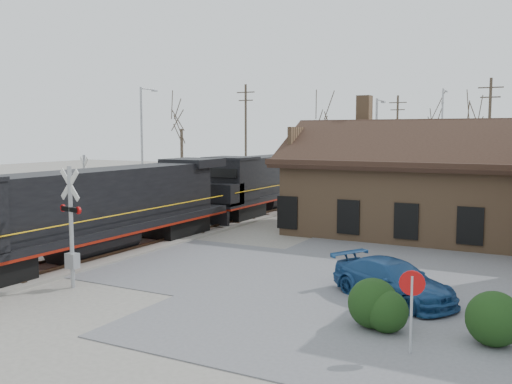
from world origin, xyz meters
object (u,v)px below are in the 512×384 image
at_px(parked_car, 393,281).
at_px(locomotive_trailing, 274,180).
at_px(depot, 424,192).
at_px(locomotive_lead, 84,211).

bearing_deg(parked_car, locomotive_trailing, 65.19).
bearing_deg(depot, locomotive_trailing, 155.49).
xyz_separation_m(locomotive_lead, parked_car, (13.81, 0.28, -1.51)).
height_order(locomotive_lead, parked_car, locomotive_lead).
distance_m(depot, locomotive_trailing, 13.18).
relative_size(locomotive_lead, parked_car, 4.00).
xyz_separation_m(locomotive_lead, locomotive_trailing, (0.00, 19.12, -0.00)).
bearing_deg(locomotive_trailing, locomotive_lead, -90.00).
distance_m(locomotive_lead, locomotive_trailing, 19.12).
bearing_deg(locomotive_trailing, parked_car, -53.75).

